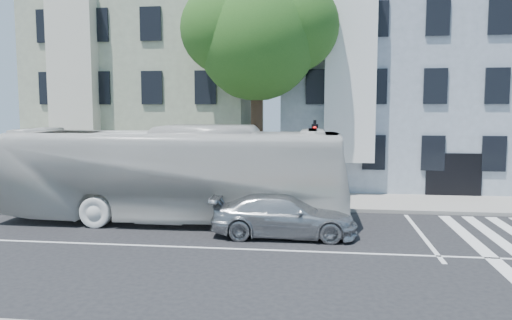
# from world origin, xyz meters

# --- Properties ---
(ground) EXTENTS (120.00, 120.00, 0.00)m
(ground) POSITION_xyz_m (0.00, 0.00, 0.00)
(ground) COLOR black
(ground) RESTS_ON ground
(sidewalk_far) EXTENTS (80.00, 4.00, 0.15)m
(sidewalk_far) POSITION_xyz_m (0.00, 8.00, 0.07)
(sidewalk_far) COLOR gray
(sidewalk_far) RESTS_ON ground
(building_left) EXTENTS (12.00, 10.00, 11.00)m
(building_left) POSITION_xyz_m (-7.00, 15.00, 5.50)
(building_left) COLOR gray
(building_left) RESTS_ON ground
(building_right) EXTENTS (12.00, 10.00, 11.00)m
(building_right) POSITION_xyz_m (7.00, 15.00, 5.50)
(building_right) COLOR gray
(building_right) RESTS_ON ground
(street_tree) EXTENTS (7.30, 5.90, 11.10)m
(street_tree) POSITION_xyz_m (0.06, 8.74, 7.83)
(street_tree) COLOR #2D2116
(street_tree) RESTS_ON ground
(bus) EXTENTS (3.27, 13.35, 3.71)m
(bus) POSITION_xyz_m (-2.59, 3.51, 1.85)
(bus) COLOR silver
(bus) RESTS_ON ground
(sedan) EXTENTS (2.08, 4.96, 1.43)m
(sedan) POSITION_xyz_m (1.79, 1.75, 0.72)
(sedan) COLOR #ACAFB4
(sedan) RESTS_ON ground
(hedge) EXTENTS (8.54, 1.57, 0.70)m
(hedge) POSITION_xyz_m (-5.24, 6.30, 0.50)
(hedge) COLOR #2A611F
(hedge) RESTS_ON sidewalk_far
(traffic_signal) EXTENTS (0.41, 0.52, 3.86)m
(traffic_signal) POSITION_xyz_m (2.75, 5.94, 2.50)
(traffic_signal) COLOR black
(traffic_signal) RESTS_ON ground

